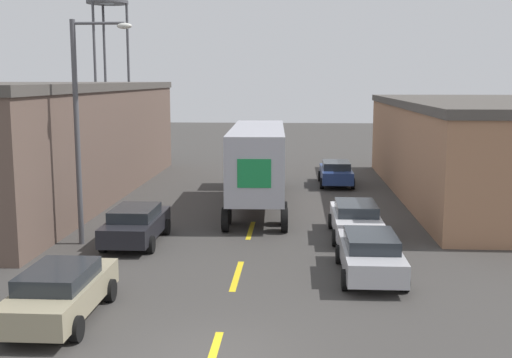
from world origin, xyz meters
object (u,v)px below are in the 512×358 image
parked_car_right_far (336,172)px  parked_car_right_mid (355,219)px  semi_truck (258,158)px  parked_car_left_far (136,224)px  parked_car_left_near (61,291)px  street_lamp (83,118)px  parked_car_right_near (370,253)px

parked_car_right_far → parked_car_right_mid: same height
semi_truck → parked_car_left_far: 9.06m
parked_car_left_near → street_lamp: bearing=103.3°
semi_truck → parked_car_left_near: semi_truck is taller
parked_car_right_near → parked_car_right_mid: size_ratio=1.00×
semi_truck → parked_car_right_near: size_ratio=2.92×
semi_truck → parked_car_left_near: size_ratio=2.92×
semi_truck → parked_car_right_far: 7.98m
parked_car_left_near → semi_truck: bearing=74.9°
street_lamp → parked_car_right_near: bearing=-18.7°
semi_truck → parked_car_right_far: semi_truck is taller
semi_truck → parked_car_left_near: bearing=-107.0°
semi_truck → street_lamp: street_lamp is taller
parked_car_left_near → parked_car_right_far: bearing=69.1°
parked_car_left_far → parked_car_left_near: bearing=-90.0°
parked_car_left_far → parked_car_left_near: (0.00, -8.01, 0.00)m
parked_car_left_near → street_lamp: street_lamp is taller
semi_truck → street_lamp: (-6.12, -8.05, 2.47)m
street_lamp → parked_car_left_far: bearing=7.3°
parked_car_left_near → street_lamp: (-1.84, 7.77, 4.09)m
semi_truck → parked_car_left_near: 16.47m
parked_car_left_far → street_lamp: bearing=-172.7°
parked_car_right_near → parked_car_left_near: bearing=-153.5°
parked_car_right_far → street_lamp: size_ratio=0.55×
parked_car_left_far → street_lamp: size_ratio=0.55×
parked_car_left_near → parked_car_right_mid: size_ratio=1.00×
parked_car_right_near → parked_car_left_near: size_ratio=1.00×
parked_car_left_near → street_lamp: 8.97m
parked_car_left_far → parked_car_right_near: size_ratio=1.00×
parked_car_right_near → parked_car_left_far: bearing=156.3°
street_lamp → semi_truck: bearing=52.8°
parked_car_right_near → street_lamp: 11.70m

